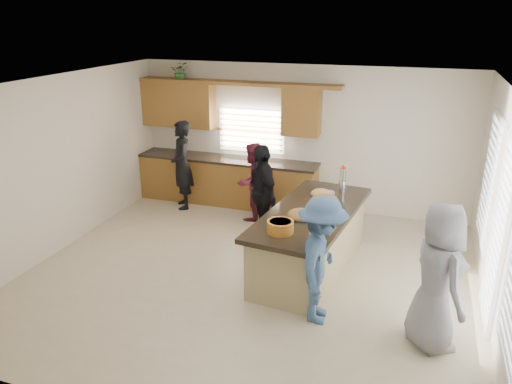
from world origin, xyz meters
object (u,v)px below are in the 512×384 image
(woman_left_front, at_px, (262,193))
(woman_right_front, at_px, (437,277))
(salad_bowl, at_px, (280,226))
(island, at_px, (310,241))
(woman_left_mid, at_px, (252,182))
(woman_left_back, at_px, (182,165))
(woman_right_back, at_px, (321,261))

(woman_left_front, distance_m, woman_right_front, 3.49)
(salad_bowl, relative_size, woman_left_front, 0.21)
(island, distance_m, woman_left_mid, 2.16)
(island, relative_size, woman_right_front, 1.59)
(woman_right_front, bearing_deg, island, 24.79)
(island, relative_size, salad_bowl, 7.92)
(woman_left_back, height_order, woman_right_back, woman_left_back)
(woman_left_back, bearing_deg, woman_right_front, 24.66)
(woman_left_front, distance_m, woman_right_back, 2.47)
(salad_bowl, height_order, woman_left_front, woman_left_front)
(woman_right_front, bearing_deg, woman_right_back, 58.45)
(woman_left_mid, bearing_deg, salad_bowl, 50.94)
(woman_left_mid, distance_m, woman_right_back, 3.39)
(island, height_order, woman_left_mid, woman_left_mid)
(salad_bowl, xyz_separation_m, woman_left_front, (-0.79, 1.64, -0.20))
(woman_left_mid, bearing_deg, woman_left_back, -71.10)
(woman_left_front, bearing_deg, island, 14.10)
(salad_bowl, distance_m, woman_left_front, 1.83)
(island, bearing_deg, woman_right_front, -31.04)
(salad_bowl, xyz_separation_m, woman_left_mid, (-1.24, 2.45, -0.30))
(woman_left_back, xyz_separation_m, woman_left_front, (1.95, -0.95, -0.03))
(salad_bowl, distance_m, woman_left_back, 3.77)
(salad_bowl, bearing_deg, woman_right_back, -30.79)
(woman_left_front, height_order, woman_right_back, woman_left_front)
(woman_left_back, bearing_deg, woman_left_front, 31.77)
(woman_left_mid, distance_m, woman_left_front, 0.93)
(woman_left_mid, relative_size, woman_right_back, 0.89)
(woman_left_back, bearing_deg, island, 27.76)
(woman_left_back, relative_size, woman_left_front, 1.04)
(woman_left_mid, relative_size, woman_left_front, 0.87)
(woman_right_back, bearing_deg, woman_left_back, 46.50)
(island, bearing_deg, woman_left_mid, 139.80)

